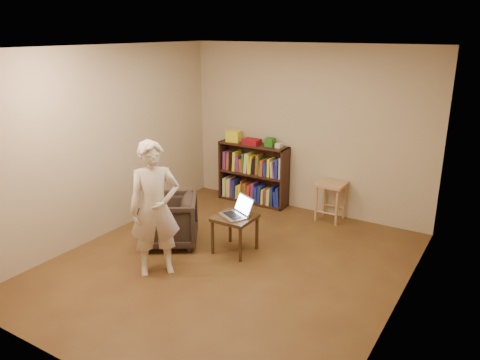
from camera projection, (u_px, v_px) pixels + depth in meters
The scene contains 15 objects.
floor at pixel (228, 265), 5.81m from camera, with size 4.50×4.50×0.00m, color #4F2E19.
ceiling at pixel (226, 48), 5.00m from camera, with size 4.50×4.50×0.00m, color silver.
wall_back at pixel (307, 130), 7.23m from camera, with size 4.00×4.00×0.00m, color tan.
wall_left at pixel (105, 143), 6.40m from camera, with size 4.50×4.50×0.00m, color tan.
wall_right at pixel (405, 195), 4.41m from camera, with size 4.50×4.50×0.00m, color tan.
bookshelf at pixel (254, 177), 7.79m from camera, with size 1.20×0.30×1.00m.
box_yellow at pixel (234, 136), 7.76m from camera, with size 0.22×0.16×0.18m, color yellow.
red_cloth at pixel (252, 142), 7.58m from camera, with size 0.27×0.20×0.09m, color maroon.
box_green at pixel (270, 142), 7.46m from camera, with size 0.14×0.14×0.14m, color #256B1C.
box_white at pixel (279, 146), 7.37m from camera, with size 0.09×0.09×0.07m, color beige.
stool at pixel (331, 190), 7.04m from camera, with size 0.41×0.41×0.60m.
armchair at pixel (169, 220), 6.29m from camera, with size 0.72×0.74×0.67m, color #2C251D.
side_table at pixel (235, 222), 6.04m from camera, with size 0.48×0.48×0.50m.
laptop at pixel (237, 212), 6.01m from camera, with size 0.47×0.47×0.25m.
person at pixel (155, 209), 5.40m from camera, with size 0.59×0.39×1.62m, color beige.
Camera 1 is at (2.85, -4.35, 2.79)m, focal length 35.00 mm.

